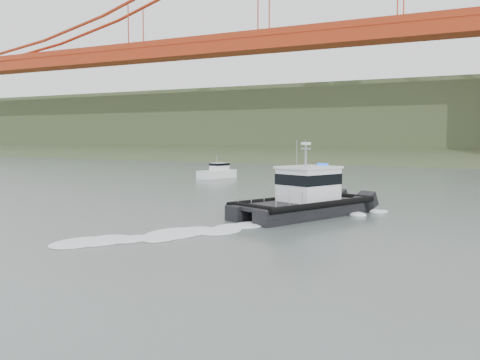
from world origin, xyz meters
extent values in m
plane|color=#47554F|center=(0.00, 0.00, 0.00)|extent=(400.00, 400.00, 0.00)
cube|color=#384C2B|center=(0.00, 92.00, 0.00)|extent=(500.00, 44.72, 16.25)
cube|color=#384C2B|center=(0.00, 120.00, 6.00)|extent=(500.00, 70.00, 18.00)
cube|color=#384C2B|center=(0.00, 145.00, 11.00)|extent=(500.00, 60.00, 16.00)
cube|color=#A53014|center=(0.00, 75.00, 22.00)|extent=(260.00, 6.00, 2.20)
cube|color=black|center=(0.65, 13.47, 0.36)|extent=(4.55, 9.31, 1.04)
cube|color=black|center=(2.83, 12.61, 0.36)|extent=(4.55, 9.31, 1.04)
cube|color=black|center=(1.58, 12.63, 0.78)|extent=(6.25, 8.95, 0.22)
cube|color=white|center=(1.90, 13.44, 1.89)|extent=(3.57, 3.86, 2.00)
cube|color=black|center=(1.90, 13.44, 2.24)|extent=(3.64, 3.93, 0.65)
cube|color=white|center=(1.90, 13.44, 2.95)|extent=(3.80, 4.09, 0.14)
cylinder|color=gray|center=(1.80, 13.20, 3.67)|extent=(0.14, 0.14, 1.56)
cylinder|color=white|center=(1.80, 13.20, 4.40)|extent=(0.61, 0.61, 0.16)
cube|color=white|center=(-18.06, 36.72, 0.43)|extent=(2.85, 5.37, 1.02)
cube|color=white|center=(-17.96, 37.13, 1.28)|extent=(1.80, 2.31, 1.02)
cube|color=black|center=(-17.96, 37.13, 1.62)|extent=(1.85, 2.36, 0.30)
cylinder|color=gray|center=(-18.06, 36.72, 2.22)|extent=(0.07, 0.07, 1.02)
camera|label=1|loc=(13.26, -17.35, 4.78)|focal=40.00mm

